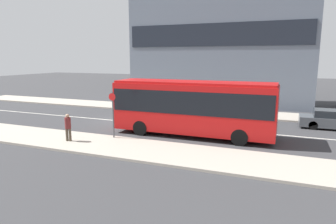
# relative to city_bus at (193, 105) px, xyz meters

# --- Properties ---
(ground_plane) EXTENTS (120.00, 120.00, 0.00)m
(ground_plane) POSITION_rel_city_bus_xyz_m (-6.35, 2.17, -1.98)
(ground_plane) COLOR #3A3A3D
(sidewalk_near) EXTENTS (44.00, 3.50, 0.13)m
(sidewalk_near) POSITION_rel_city_bus_xyz_m (-6.35, -4.08, -1.92)
(sidewalk_near) COLOR #B2A899
(sidewalk_near) RESTS_ON ground_plane
(sidewalk_far) EXTENTS (44.00, 3.50, 0.13)m
(sidewalk_far) POSITION_rel_city_bus_xyz_m (-6.35, 8.42, -1.92)
(sidewalk_far) COLOR #B2A899
(sidewalk_far) RESTS_ON ground_plane
(lane_centerline) EXTENTS (41.80, 0.16, 0.01)m
(lane_centerline) POSITION_rel_city_bus_xyz_m (-6.35, 2.17, -1.98)
(lane_centerline) COLOR silver
(lane_centerline) RESTS_ON ground_plane
(city_bus) EXTENTS (10.12, 2.65, 3.46)m
(city_bus) POSITION_rel_city_bus_xyz_m (0.00, 0.00, 0.00)
(city_bus) COLOR red
(city_bus) RESTS_ON ground_plane
(parked_car_0) EXTENTS (4.65, 1.79, 1.32)m
(parked_car_0) POSITION_rel_city_bus_xyz_m (8.71, 5.37, -1.35)
(parked_car_0) COLOR #4C5156
(parked_car_0) RESTS_ON ground_plane
(pedestrian_near_stop) EXTENTS (0.35, 0.34, 1.60)m
(pedestrian_near_stop) POSITION_rel_city_bus_xyz_m (-6.20, -4.32, -0.95)
(pedestrian_near_stop) COLOR #4C4233
(pedestrian_near_stop) RESTS_ON sidewalk_near
(bus_stop_sign) EXTENTS (0.44, 0.12, 2.76)m
(bus_stop_sign) POSITION_rel_city_bus_xyz_m (-4.16, -2.70, -0.24)
(bus_stop_sign) COLOR #4C4C51
(bus_stop_sign) RESTS_ON sidewalk_near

